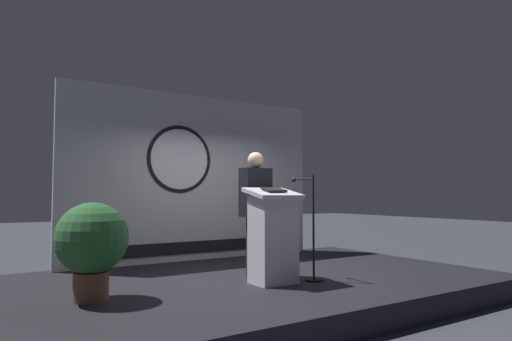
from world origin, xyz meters
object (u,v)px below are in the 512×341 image
(speaker_person, at_px, (256,213))
(potted_plant, at_px, (92,242))
(podium, at_px, (273,236))
(microphone_stand, at_px, (311,243))

(speaker_person, xyz_separation_m, potted_plant, (-2.17, -0.20, -0.25))
(podium, distance_m, speaker_person, 0.55)
(podium, relative_size, speaker_person, 0.71)
(potted_plant, bearing_deg, microphone_stand, -7.99)
(speaker_person, xyz_separation_m, microphone_stand, (0.49, -0.57, -0.38))
(potted_plant, bearing_deg, podium, -7.57)
(podium, height_order, potted_plant, podium)
(speaker_person, distance_m, microphone_stand, 0.84)
(podium, bearing_deg, microphone_stand, -9.67)
(podium, xyz_separation_m, potted_plant, (-2.12, 0.28, 0.02))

